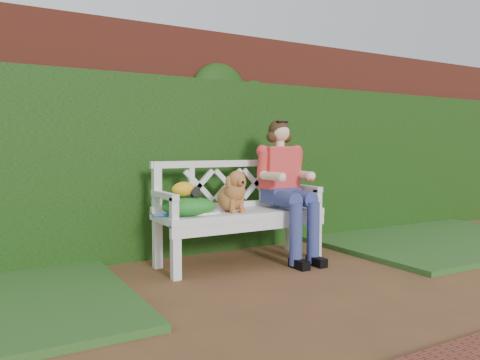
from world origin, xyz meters
TOP-DOWN VIEW (x-y plane):
  - ground at (0.00, 0.00)m, footprint 60.00×60.00m
  - brick_wall at (0.00, 1.90)m, footprint 10.00×0.30m
  - ivy_hedge at (0.00, 1.68)m, footprint 10.00×0.18m
  - grass_right at (2.40, 0.90)m, footprint 2.60×2.00m
  - garden_bench at (0.02, 1.08)m, footprint 1.64×0.78m
  - seated_woman at (0.46, 1.06)m, footprint 0.67×0.79m
  - dog at (-0.09, 1.03)m, footprint 0.34×0.39m
  - tennis_racket at (-0.41, 1.03)m, footprint 0.65×0.33m
  - green_bag at (-0.50, 1.02)m, footprint 0.48×0.39m
  - camera_item at (-0.47, 1.03)m, footprint 0.12×0.09m
  - baseball_glove at (-0.54, 1.04)m, footprint 0.23×0.20m

SIDE VIEW (x-z plane):
  - ground at x=0.00m, z-range 0.00..0.00m
  - grass_right at x=2.40m, z-range 0.00..0.05m
  - garden_bench at x=0.02m, z-range 0.00..0.48m
  - tennis_racket at x=-0.41m, z-range 0.48..0.51m
  - green_bag at x=-0.50m, z-range 0.48..0.63m
  - seated_woman at x=0.46m, z-range 0.00..1.23m
  - dog at x=-0.09m, z-range 0.48..0.85m
  - camera_item at x=-0.47m, z-range 0.63..0.71m
  - baseball_glove at x=-0.54m, z-range 0.63..0.76m
  - ivy_hedge at x=0.00m, z-range 0.00..1.70m
  - brick_wall at x=0.00m, z-range 0.00..2.20m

